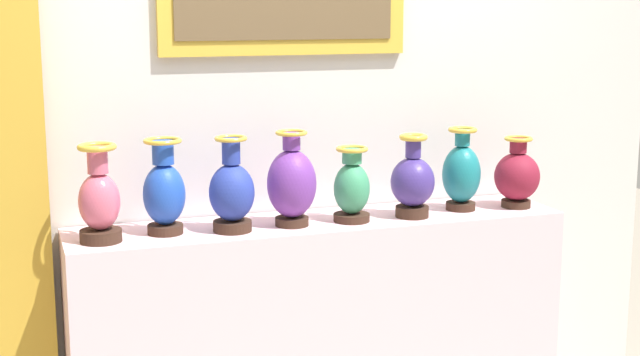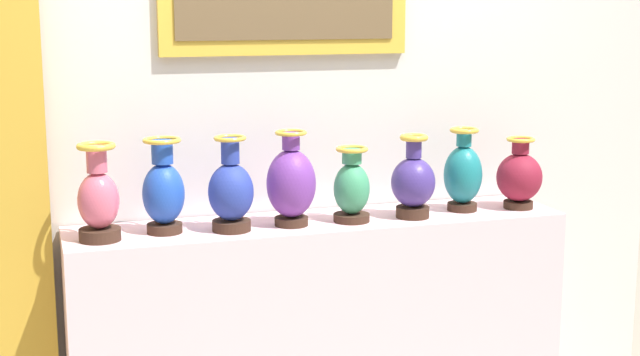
{
  "view_description": "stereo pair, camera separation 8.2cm",
  "coord_description": "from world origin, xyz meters",
  "px_view_note": "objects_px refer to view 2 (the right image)",
  "views": [
    {
      "loc": [
        -1.14,
        -3.29,
        1.77
      ],
      "look_at": [
        0.0,
        0.0,
        1.1
      ],
      "focal_mm": 51.52,
      "sensor_mm": 36.0,
      "label": 1
    },
    {
      "loc": [
        -1.06,
        -3.31,
        1.77
      ],
      "look_at": [
        0.0,
        0.0,
        1.1
      ],
      "focal_mm": 51.52,
      "sensor_mm": 36.0,
      "label": 2
    }
  ],
  "objects_px": {
    "vase_rose": "(98,199)",
    "vase_burgundy": "(519,177)",
    "vase_jade": "(352,188)",
    "vase_cobalt": "(231,192)",
    "vase_violet": "(291,183)",
    "vase_teal": "(463,174)",
    "vase_indigo": "(413,182)",
    "vase_sapphire": "(163,191)"
  },
  "relations": [
    {
      "from": "vase_teal",
      "to": "vase_sapphire",
      "type": "bearing_deg",
      "value": -179.93
    },
    {
      "from": "vase_rose",
      "to": "vase_burgundy",
      "type": "height_order",
      "value": "vase_rose"
    },
    {
      "from": "vase_burgundy",
      "to": "vase_indigo",
      "type": "bearing_deg",
      "value": -177.59
    },
    {
      "from": "vase_cobalt",
      "to": "vase_violet",
      "type": "bearing_deg",
      "value": 3.04
    },
    {
      "from": "vase_teal",
      "to": "vase_burgundy",
      "type": "bearing_deg",
      "value": -7.53
    },
    {
      "from": "vase_jade",
      "to": "vase_cobalt",
      "type": "bearing_deg",
      "value": -179.59
    },
    {
      "from": "vase_cobalt",
      "to": "vase_indigo",
      "type": "bearing_deg",
      "value": -0.44
    },
    {
      "from": "vase_teal",
      "to": "vase_burgundy",
      "type": "xyz_separation_m",
      "value": [
        0.24,
        -0.03,
        -0.02
      ]
    },
    {
      "from": "vase_indigo",
      "to": "vase_teal",
      "type": "distance_m",
      "value": 0.25
    },
    {
      "from": "vase_cobalt",
      "to": "vase_jade",
      "type": "relative_size",
      "value": 1.22
    },
    {
      "from": "vase_burgundy",
      "to": "vase_sapphire",
      "type": "bearing_deg",
      "value": 178.81
    },
    {
      "from": "vase_jade",
      "to": "vase_rose",
      "type": "bearing_deg",
      "value": -179.86
    },
    {
      "from": "vase_cobalt",
      "to": "vase_teal",
      "type": "height_order",
      "value": "vase_cobalt"
    },
    {
      "from": "vase_indigo",
      "to": "vase_burgundy",
      "type": "relative_size",
      "value": 1.12
    },
    {
      "from": "vase_violet",
      "to": "vase_indigo",
      "type": "relative_size",
      "value": 1.1
    },
    {
      "from": "vase_jade",
      "to": "vase_teal",
      "type": "relative_size",
      "value": 0.86
    },
    {
      "from": "vase_sapphire",
      "to": "vase_jade",
      "type": "bearing_deg",
      "value": -3.32
    },
    {
      "from": "vase_violet",
      "to": "vase_teal",
      "type": "height_order",
      "value": "vase_violet"
    },
    {
      "from": "vase_rose",
      "to": "vase_violet",
      "type": "xyz_separation_m",
      "value": [
        0.71,
        0.01,
        0.01
      ]
    },
    {
      "from": "vase_rose",
      "to": "vase_cobalt",
      "type": "bearing_deg",
      "value": -0.13
    },
    {
      "from": "vase_rose",
      "to": "vase_indigo",
      "type": "xyz_separation_m",
      "value": [
        1.2,
        -0.01,
        -0.01
      ]
    },
    {
      "from": "vase_jade",
      "to": "vase_burgundy",
      "type": "relative_size",
      "value": 0.99
    },
    {
      "from": "vase_violet",
      "to": "vase_teal",
      "type": "bearing_deg",
      "value": 2.65
    },
    {
      "from": "vase_sapphire",
      "to": "vase_teal",
      "type": "relative_size",
      "value": 1.04
    },
    {
      "from": "vase_rose",
      "to": "vase_sapphire",
      "type": "bearing_deg",
      "value": 10.53
    },
    {
      "from": "vase_cobalt",
      "to": "vase_burgundy",
      "type": "bearing_deg",
      "value": 0.69
    },
    {
      "from": "vase_sapphire",
      "to": "vase_cobalt",
      "type": "distance_m",
      "value": 0.25
    },
    {
      "from": "vase_sapphire",
      "to": "vase_indigo",
      "type": "bearing_deg",
      "value": -2.98
    },
    {
      "from": "vase_jade",
      "to": "vase_indigo",
      "type": "distance_m",
      "value": 0.25
    },
    {
      "from": "vase_cobalt",
      "to": "vase_violet",
      "type": "relative_size",
      "value": 0.98
    },
    {
      "from": "vase_rose",
      "to": "vase_cobalt",
      "type": "relative_size",
      "value": 0.99
    },
    {
      "from": "vase_jade",
      "to": "vase_indigo",
      "type": "bearing_deg",
      "value": -2.03
    },
    {
      "from": "vase_rose",
      "to": "vase_teal",
      "type": "relative_size",
      "value": 1.04
    },
    {
      "from": "vase_sapphire",
      "to": "vase_cobalt",
      "type": "xyz_separation_m",
      "value": [
        0.24,
        -0.04,
        -0.01
      ]
    },
    {
      "from": "vase_rose",
      "to": "vase_sapphire",
      "type": "distance_m",
      "value": 0.24
    },
    {
      "from": "vase_indigo",
      "to": "vase_cobalt",
      "type": "bearing_deg",
      "value": 179.56
    },
    {
      "from": "vase_rose",
      "to": "vase_burgundy",
      "type": "xyz_separation_m",
      "value": [
        1.69,
        0.01,
        -0.02
      ]
    },
    {
      "from": "vase_indigo",
      "to": "vase_teal",
      "type": "height_order",
      "value": "vase_teal"
    },
    {
      "from": "vase_cobalt",
      "to": "vase_indigo",
      "type": "height_order",
      "value": "vase_cobalt"
    },
    {
      "from": "vase_jade",
      "to": "vase_burgundy",
      "type": "xyz_separation_m",
      "value": [
        0.73,
        0.01,
        0.0
      ]
    },
    {
      "from": "vase_indigo",
      "to": "vase_sapphire",
      "type": "bearing_deg",
      "value": 177.02
    },
    {
      "from": "vase_rose",
      "to": "vase_cobalt",
      "type": "height_order",
      "value": "vase_cobalt"
    }
  ]
}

